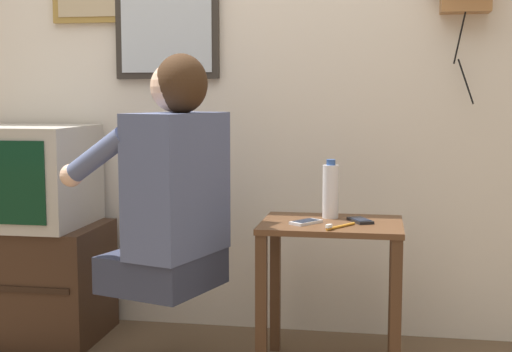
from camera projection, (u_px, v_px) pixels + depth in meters
name	position (u px, v px, depth m)	size (l,w,h in m)	color
wall_back	(249.00, 48.00, 3.17)	(6.80, 0.05, 2.55)	beige
side_table	(331.00, 257.00, 2.73)	(0.53, 0.41, 0.58)	#51331E
person	(171.00, 186.00, 2.67)	(0.61, 0.55, 0.89)	#2D3347
tv_stand	(22.00, 280.00, 3.15)	(0.73, 0.45, 0.50)	#382316
television	(20.00, 176.00, 3.10)	(0.57, 0.49, 0.43)	#ADA89E
wall_mirror	(167.00, 15.00, 3.17)	(0.47, 0.04, 0.56)	#2D2823
cell_phone_held	(306.00, 222.00, 2.68)	(0.12, 0.14, 0.01)	silver
cell_phone_spare	(360.00, 220.00, 2.71)	(0.11, 0.14, 0.01)	black
water_bottle	(331.00, 191.00, 2.79)	(0.06, 0.06, 0.23)	silver
toothbrush	(339.00, 226.00, 2.58)	(0.10, 0.15, 0.02)	orange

